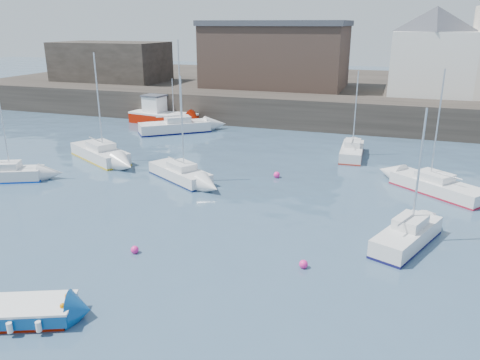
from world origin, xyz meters
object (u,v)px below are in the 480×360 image
(sailboat_b, at_px, (180,173))
(sailboat_d, at_px, (437,186))
(sailboat_c, at_px, (407,235))
(sailboat_f, at_px, (352,151))
(sailboat_h, at_px, (175,127))
(buoy_near, at_px, (135,253))
(sailboat_e, at_px, (100,153))
(blue_dinghy, at_px, (19,312))
(buoy_far, at_px, (277,178))
(sailboat_a, at_px, (4,174))
(buoy_mid, at_px, (303,268))
(fishing_boat, at_px, (161,115))

(sailboat_b, distance_m, sailboat_d, 16.58)
(sailboat_c, height_order, sailboat_f, sailboat_f)
(sailboat_h, height_order, buoy_near, sailboat_h)
(sailboat_c, height_order, sailboat_e, sailboat_e)
(sailboat_d, height_order, sailboat_h, sailboat_h)
(blue_dinghy, xyz_separation_m, sailboat_f, (8.87, 25.90, 0.07))
(blue_dinghy, xyz_separation_m, buoy_far, (4.55, 18.81, -0.40))
(sailboat_a, xyz_separation_m, buoy_mid, (21.51, -5.29, -0.46))
(sailboat_b, height_order, buoy_mid, sailboat_b)
(sailboat_b, bearing_deg, fishing_boat, 121.41)
(buoy_mid, bearing_deg, buoy_near, -171.58)
(sailboat_d, distance_m, buoy_mid, 13.43)
(sailboat_h, bearing_deg, buoy_far, -39.14)
(sailboat_d, relative_size, sailboat_f, 1.14)
(sailboat_d, height_order, buoy_near, sailboat_d)
(sailboat_d, bearing_deg, sailboat_b, -170.59)
(sailboat_a, height_order, sailboat_c, sailboat_a)
(sailboat_a, bearing_deg, sailboat_h, 75.46)
(sailboat_f, bearing_deg, sailboat_c, -74.67)
(sailboat_c, height_order, sailboat_h, sailboat_h)
(fishing_boat, distance_m, buoy_mid, 32.89)
(buoy_near, height_order, buoy_mid, buoy_mid)
(sailboat_e, height_order, sailboat_h, sailboat_h)
(sailboat_c, relative_size, sailboat_d, 0.86)
(buoy_far, bearing_deg, blue_dinghy, -103.61)
(fishing_boat, relative_size, buoy_mid, 19.56)
(sailboat_d, xyz_separation_m, buoy_near, (-13.67, -13.13, -0.46))
(sailboat_f, distance_m, buoy_near, 21.46)
(blue_dinghy, height_order, sailboat_d, sailboat_d)
(sailboat_b, distance_m, buoy_mid, 13.91)
(sailboat_e, distance_m, buoy_near, 16.73)
(blue_dinghy, bearing_deg, fishing_boat, 109.51)
(fishing_boat, bearing_deg, sailboat_b, -58.59)
(sailboat_a, bearing_deg, sailboat_e, 63.84)
(sailboat_b, distance_m, sailboat_c, 15.58)
(sailboat_h, xyz_separation_m, buoy_far, (12.88, -10.48, -0.57))
(sailboat_b, height_order, sailboat_h, sailboat_h)
(sailboat_f, bearing_deg, blue_dinghy, -108.91)
(sailboat_b, height_order, sailboat_d, sailboat_d)
(sailboat_a, xyz_separation_m, sailboat_b, (11.17, 4.00, -0.01))
(sailboat_b, height_order, buoy_near, sailboat_b)
(sailboat_e, bearing_deg, buoy_near, -50.25)
(fishing_boat, bearing_deg, sailboat_e, -81.67)
(sailboat_d, bearing_deg, sailboat_c, -102.24)
(buoy_near, distance_m, buoy_mid, 7.74)
(blue_dinghy, bearing_deg, sailboat_d, 52.12)
(fishing_boat, height_order, sailboat_a, sailboat_a)
(buoy_far, bearing_deg, sailboat_b, -157.76)
(fishing_boat, xyz_separation_m, buoy_near, (12.75, -26.91, -0.92))
(blue_dinghy, height_order, buoy_far, blue_dinghy)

